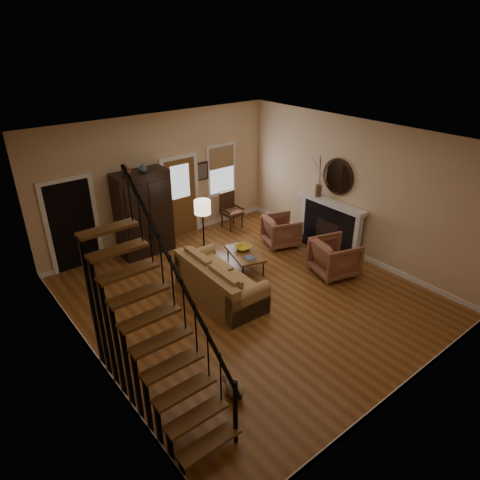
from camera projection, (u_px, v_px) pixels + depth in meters
room at (183, 210)px, 9.34m from camera, size 7.00×7.33×3.30m
staircase at (153, 313)px, 5.83m from camera, size 0.94×2.80×3.20m
fireplace at (331, 220)px, 10.78m from camera, size 0.33×1.95×2.30m
armoire at (143, 213)px, 10.35m from camera, size 1.30×0.60×2.10m
vase_a at (126, 170)px, 9.56m from camera, size 0.24×0.24×0.25m
vase_b at (142, 168)px, 9.80m from camera, size 0.20×0.20×0.21m
sofa at (220, 280)px, 8.84m from camera, size 1.00×2.18×0.80m
coffee_table at (245, 260)px, 9.99m from camera, size 0.90×1.21×0.41m
bowl at (243, 248)px, 10.01m from camera, size 0.37×0.37×0.09m
books at (249, 258)px, 9.61m from camera, size 0.20×0.27×0.05m
armchair_left at (335, 257)px, 9.68m from camera, size 1.14×1.12×0.84m
armchair_right at (281, 231)px, 11.01m from camera, size 1.08×1.07×0.77m
floor_lamp at (204, 233)px, 9.88m from camera, size 0.42×0.42×1.63m
side_chair at (232, 211)px, 11.88m from camera, size 0.54×0.54×1.02m
dog at (234, 389)px, 6.51m from camera, size 0.28×0.45×0.31m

